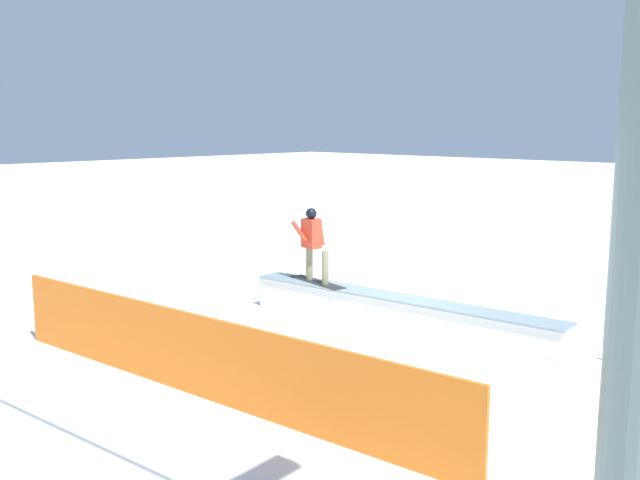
{
  "coord_description": "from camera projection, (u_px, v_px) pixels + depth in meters",
  "views": [
    {
      "loc": [
        -7.78,
        10.35,
        3.8
      ],
      "look_at": [
        0.95,
        1.08,
        1.73
      ],
      "focal_mm": 40.26,
      "sensor_mm": 36.0,
      "label": 1
    }
  ],
  "objects": [
    {
      "name": "snowboarder",
      "position": [
        313.0,
        242.0,
        14.37
      ],
      "size": [
        1.57,
        0.58,
        1.48
      ],
      "color": "#242522",
      "rests_on": "grind_box"
    },
    {
      "name": "safety_fence",
      "position": [
        201.0,
        357.0,
        9.98
      ],
      "size": [
        8.6,
        0.76,
        1.19
      ],
      "primitive_type": "cube",
      "rotation": [
        0.0,
        0.0,
        0.08
      ],
      "color": "orange",
      "rests_on": "ground_plane"
    },
    {
      "name": "grind_box",
      "position": [
        397.0,
        315.0,
        13.27
      ],
      "size": [
        6.47,
        1.12,
        0.65
      ],
      "color": "white",
      "rests_on": "ground_plane"
    },
    {
      "name": "ground_plane",
      "position": [
        397.0,
        330.0,
        13.32
      ],
      "size": [
        120.0,
        120.0,
        0.0
      ],
      "primitive_type": "plane",
      "color": "white"
    }
  ]
}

